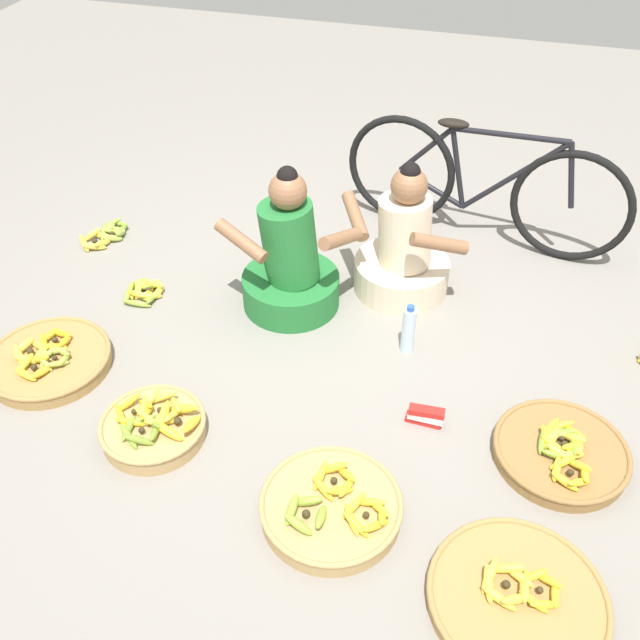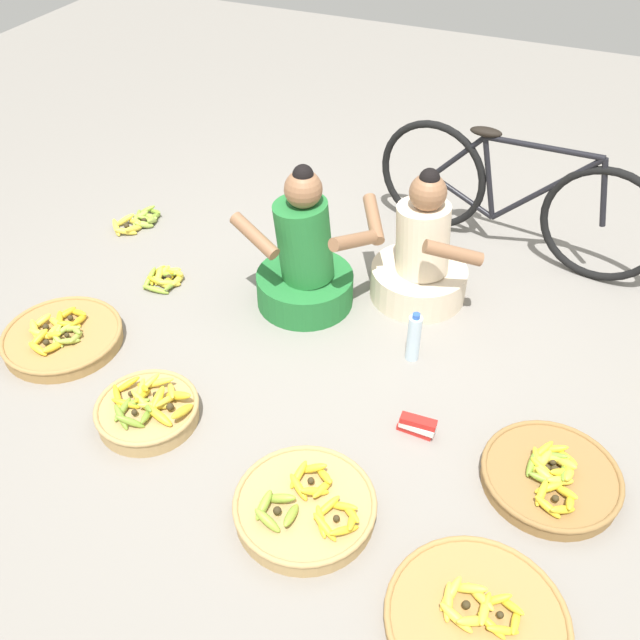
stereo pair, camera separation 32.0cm
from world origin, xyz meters
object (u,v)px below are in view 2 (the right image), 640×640
at_px(vendor_woman_front, 304,262).
at_px(loose_bananas_front_center, 165,278).
at_px(banana_basket_back_left, 305,506).
at_px(banana_basket_front_right, 62,337).
at_px(banana_basket_near_bicycle, 477,620).
at_px(bicycle_leaning, 513,197).
at_px(water_bottle, 414,338).
at_px(vendor_woman_behind, 420,259).
at_px(loose_bananas_near_vendor, 139,221).
at_px(packet_carton_stack, 417,426).
at_px(banana_basket_mid_left, 148,410).
at_px(banana_basket_mid_right, 551,476).

xyz_separation_m(vendor_woman_front, loose_bananas_front_center, (-0.80, -0.15, -0.24)).
relative_size(vendor_woman_front, banana_basket_back_left, 1.44).
xyz_separation_m(banana_basket_front_right, banana_basket_near_bicycle, (2.28, -0.63, -0.01)).
bearing_deg(bicycle_leaning, banana_basket_back_left, -98.32).
distance_m(banana_basket_front_right, water_bottle, 1.77).
bearing_deg(vendor_woman_front, banana_basket_back_left, -65.69).
bearing_deg(vendor_woman_behind, loose_bananas_near_vendor, 179.99).
distance_m(banana_basket_back_left, packet_carton_stack, 0.65).
xyz_separation_m(vendor_woman_behind, banana_basket_mid_left, (-0.84, -1.36, -0.19)).
xyz_separation_m(banana_basket_mid_right, banana_basket_near_bicycle, (-0.13, -0.72, -0.01)).
bearing_deg(packet_carton_stack, vendor_woman_behind, 107.32).
relative_size(vendor_woman_behind, loose_bananas_front_center, 3.15).
relative_size(bicycle_leaning, loose_bananas_near_vendor, 4.58).
distance_m(bicycle_leaning, banana_basket_mid_right, 1.76).
bearing_deg(vendor_woman_behind, water_bottle, -75.21).
height_order(vendor_woman_behind, bicycle_leaning, vendor_woman_behind).
height_order(loose_bananas_near_vendor, packet_carton_stack, packet_carton_stack).
relative_size(bicycle_leaning, banana_basket_back_left, 2.95).
height_order(banana_basket_mid_left, packet_carton_stack, banana_basket_mid_left).
distance_m(banana_basket_mid_right, banana_basket_front_right, 2.42).
height_order(vendor_woman_front, banana_basket_back_left, vendor_woman_front).
height_order(loose_bananas_near_vendor, water_bottle, water_bottle).
bearing_deg(vendor_woman_behind, banana_basket_back_left, -89.21).
distance_m(vendor_woman_behind, banana_basket_front_right, 1.89).
bearing_deg(banana_basket_front_right, banana_basket_mid_right, 2.23).
xyz_separation_m(banana_basket_near_bicycle, loose_bananas_near_vendor, (-2.58, 1.73, -0.01)).
bearing_deg(banana_basket_mid_right, banana_basket_front_right, -177.77).
height_order(banana_basket_mid_left, loose_bananas_near_vendor, banana_basket_mid_left).
distance_m(vendor_woman_front, water_bottle, 0.71).
xyz_separation_m(vendor_woman_front, banana_basket_near_bicycle, (1.30, -1.43, -0.22)).
bearing_deg(packet_carton_stack, banana_basket_front_right, -175.61).
height_order(vendor_woman_front, bicycle_leaning, vendor_woman_front).
relative_size(loose_bananas_near_vendor, water_bottle, 1.32).
bearing_deg(loose_bananas_front_center, water_bottle, -1.87).
relative_size(banana_basket_mid_right, loose_bananas_near_vendor, 1.56).
xyz_separation_m(loose_bananas_front_center, loose_bananas_near_vendor, (-0.48, 0.45, 0.00)).
height_order(vendor_woman_behind, packet_carton_stack, vendor_woman_behind).
height_order(banana_basket_mid_right, packet_carton_stack, banana_basket_mid_right).
bearing_deg(loose_bananas_near_vendor, packet_carton_stack, -24.34).
xyz_separation_m(bicycle_leaning, banana_basket_mid_right, (0.55, -1.64, -0.31)).
height_order(bicycle_leaning, banana_basket_front_right, bicycle_leaning).
distance_m(banana_basket_front_right, banana_basket_near_bicycle, 2.37).
xyz_separation_m(banana_basket_front_right, loose_bananas_front_center, (0.18, 0.65, -0.02)).
relative_size(bicycle_leaning, banana_basket_near_bicycle, 2.61).
bearing_deg(banana_basket_back_left, banana_basket_mid_left, 167.93).
bearing_deg(banana_basket_front_right, packet_carton_stack, 4.39).
relative_size(vendor_woman_front, vendor_woman_behind, 1.07).
bearing_deg(banana_basket_front_right, loose_bananas_front_center, 74.15).
relative_size(banana_basket_mid_left, banana_basket_mid_right, 0.81).
bearing_deg(banana_basket_mid_left, bicycle_leaning, 59.50).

